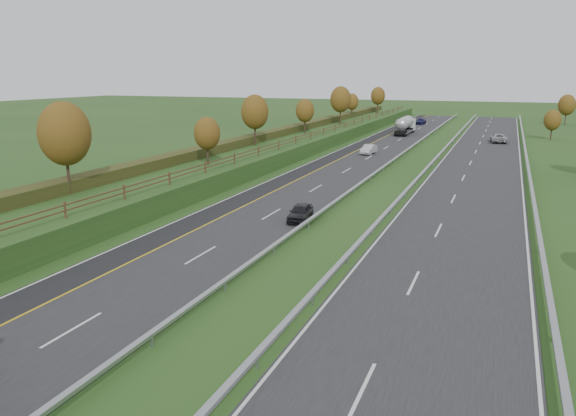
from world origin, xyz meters
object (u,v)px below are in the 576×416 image
(road_tanker, at_px, (405,125))
(car_small_far, at_px, (421,121))
(car_oncoming, at_px, (499,138))
(car_silver_mid, at_px, (369,149))
(car_dark_near, at_px, (301,212))

(road_tanker, height_order, car_small_far, road_tanker)
(car_oncoming, bearing_deg, car_silver_mid, 46.60)
(car_silver_mid, distance_m, car_small_far, 54.80)
(car_oncoming, bearing_deg, car_dark_near, 72.53)
(road_tanker, relative_size, car_small_far, 2.38)
(road_tanker, height_order, car_oncoming, road_tanker)
(car_dark_near, distance_m, car_silver_mid, 40.92)
(road_tanker, bearing_deg, car_small_far, 90.95)
(road_tanker, xyz_separation_m, car_dark_near, (3.92, -71.71, -1.13))
(road_tanker, bearing_deg, car_oncoming, -25.22)
(car_dark_near, relative_size, car_silver_mid, 0.95)
(road_tanker, height_order, car_silver_mid, road_tanker)
(road_tanker, xyz_separation_m, car_silver_mid, (-0.04, -30.98, -1.12))
(car_small_far, bearing_deg, car_dark_near, -83.58)
(road_tanker, distance_m, car_silver_mid, 31.00)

